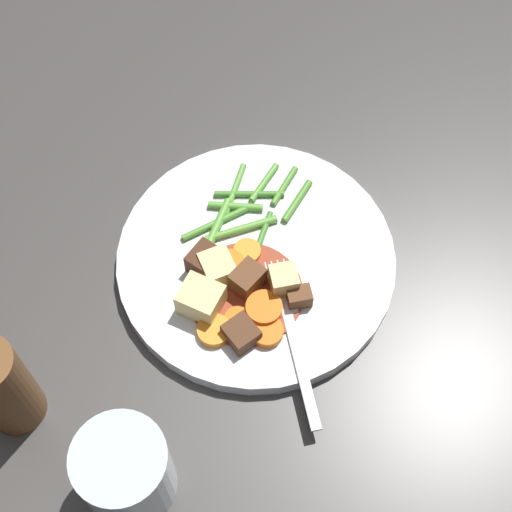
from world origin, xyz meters
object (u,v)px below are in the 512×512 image
(meat_chunk_0, at_px, (205,261))
(meat_chunk_1, at_px, (244,279))
(dinner_plate, at_px, (256,260))
(carrot_slice_4, at_px, (267,331))
(fork, at_px, (293,335))
(carrot_slice_5, at_px, (214,331))
(potato_chunk_2, at_px, (201,299))
(carrot_slice_3, at_px, (234,319))
(carrot_slice_2, at_px, (264,309))
(potato_chunk_0, at_px, (218,269))
(pepper_mill, at_px, (2,387))
(carrot_slice_0, at_px, (229,264))
(water_glass, at_px, (125,471))
(potato_chunk_1, at_px, (284,281))
(meat_chunk_2, at_px, (241,333))
(carrot_slice_1, at_px, (248,248))
(meat_chunk_3, at_px, (299,297))

(meat_chunk_0, distance_m, meat_chunk_1, 0.04)
(dinner_plate, relative_size, meat_chunk_1, 9.11)
(carrot_slice_4, relative_size, meat_chunk_1, 1.01)
(meat_chunk_0, bearing_deg, fork, 62.40)
(carrot_slice_5, bearing_deg, potato_chunk_2, -141.82)
(carrot_slice_3, bearing_deg, carrot_slice_2, 121.22)
(potato_chunk_0, relative_size, pepper_mill, 0.29)
(meat_chunk_1, bearing_deg, carrot_slice_0, -132.71)
(carrot_slice_2, distance_m, carrot_slice_4, 0.02)
(potato_chunk_2, height_order, pepper_mill, pepper_mill)
(carrot_slice_3, distance_m, meat_chunk_1, 0.04)
(fork, bearing_deg, carrot_slice_4, -81.85)
(potato_chunk_2, bearing_deg, carrot_slice_0, 163.09)
(carrot_slice_3, xyz_separation_m, water_glass, (0.17, -0.05, 0.02))
(carrot_slice_2, xyz_separation_m, potato_chunk_1, (-0.03, 0.01, 0.01))
(potato_chunk_2, bearing_deg, meat_chunk_2, 63.17)
(carrot_slice_1, distance_m, water_glass, 0.25)
(carrot_slice_3, relative_size, potato_chunk_2, 0.66)
(dinner_plate, distance_m, meat_chunk_0, 0.06)
(meat_chunk_2, bearing_deg, water_glass, -22.07)
(carrot_slice_1, height_order, fork, carrot_slice_1)
(carrot_slice_4, bearing_deg, carrot_slice_5, -77.61)
(carrot_slice_4, xyz_separation_m, potato_chunk_2, (-0.01, -0.07, 0.01))
(potato_chunk_1, distance_m, meat_chunk_1, 0.04)
(potato_chunk_1, xyz_separation_m, fork, (0.05, 0.02, -0.01))
(potato_chunk_2, bearing_deg, meat_chunk_1, 133.01)
(meat_chunk_3, height_order, pepper_mill, pepper_mill)
(carrot_slice_3, bearing_deg, potato_chunk_2, -103.09)
(carrot_slice_1, bearing_deg, carrot_slice_2, 26.02)
(dinner_plate, bearing_deg, potato_chunk_1, 50.48)
(carrot_slice_3, relative_size, meat_chunk_3, 1.10)
(carrot_slice_2, height_order, potato_chunk_2, potato_chunk_2)
(potato_chunk_1, distance_m, meat_chunk_0, 0.08)
(carrot_slice_1, height_order, meat_chunk_3, meat_chunk_3)
(carrot_slice_0, relative_size, meat_chunk_1, 0.97)
(carrot_slice_5, height_order, fork, carrot_slice_5)
(carrot_slice_1, xyz_separation_m, carrot_slice_4, (0.08, 0.04, 0.00))
(potato_chunk_2, distance_m, pepper_mill, 0.19)
(potato_chunk_1, bearing_deg, fork, 22.49)
(carrot_slice_0, height_order, potato_chunk_1, potato_chunk_1)
(carrot_slice_5, relative_size, meat_chunk_3, 1.39)
(carrot_slice_2, distance_m, carrot_slice_3, 0.03)
(carrot_slice_0, height_order, meat_chunk_2, meat_chunk_2)
(carrot_slice_1, distance_m, potato_chunk_0, 0.04)
(carrot_slice_0, distance_m, water_glass, 0.22)
(carrot_slice_5, bearing_deg, water_glass, -13.14)
(carrot_slice_1, relative_size, carrot_slice_3, 1.07)
(meat_chunk_1, bearing_deg, meat_chunk_2, 11.66)
(carrot_slice_4, xyz_separation_m, pepper_mill, (0.12, -0.21, 0.04))
(carrot_slice_0, distance_m, potato_chunk_0, 0.02)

